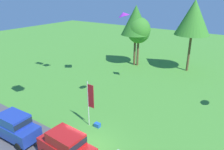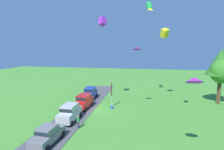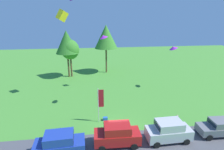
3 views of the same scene
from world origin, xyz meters
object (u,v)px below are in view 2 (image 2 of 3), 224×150
object	(u,v)px
flag_banner	(111,91)
kite_delta_high_left	(137,48)
car_suv_mid_row	(84,101)
kite_box_mid_center	(149,5)
tree_center_back	(222,72)
kite_delta_near_flag	(194,80)
tree_far_right	(221,62)
kite_box_low_drifter	(102,21)
car_suv_by_flagpole	(70,112)
kite_diamond_topmost	(151,9)
car_sedan_far_end	(48,134)
cooler_box	(112,107)
person_beside_suv	(78,122)
kite_box_over_trees	(165,33)
car_suv_near_entrance	(90,92)

from	to	relation	value
flag_banner	kite_delta_high_left	xyz separation A→B (m)	(0.84, 4.17, 7.15)
car_suv_mid_row	kite_box_mid_center	size ratio (longest dim) A/B	4.17
tree_center_back	kite_delta_near_flag	bearing A→B (deg)	-26.49
tree_far_right	kite_box_low_drifter	size ratio (longest dim) A/B	7.37
car_suv_by_flagpole	kite_delta_high_left	distance (m)	13.66
kite_delta_high_left	kite_diamond_topmost	distance (m)	9.34
car_sedan_far_end	cooler_box	xyz separation A→B (m)	(-12.00, 4.56, -0.84)
car_suv_mid_row	kite_delta_high_left	xyz separation A→B (m)	(-0.53, 8.62, 8.71)
kite_delta_near_flag	car_suv_by_flagpole	bearing A→B (deg)	-115.28
kite_delta_high_left	kite_box_low_drifter	world-z (taller)	kite_box_low_drifter
person_beside_suv	tree_center_back	bearing A→B (deg)	123.07
cooler_box	car_sedan_far_end	bearing A→B (deg)	-20.80
person_beside_suv	cooler_box	distance (m)	8.55
kite_diamond_topmost	kite_box_over_trees	world-z (taller)	kite_diamond_topmost
car_suv_near_entrance	tree_center_back	bearing A→B (deg)	92.37
kite_box_low_drifter	kite_diamond_topmost	distance (m)	8.96
flag_banner	kite_delta_near_flag	xyz separation A→B (m)	(13.35, 9.44, 4.62)
car_suv_by_flagpole	kite_diamond_topmost	xyz separation A→B (m)	(-11.85, 10.67, 15.64)
kite_box_mid_center	car_suv_by_flagpole	bearing A→B (deg)	-38.59
kite_box_mid_center	kite_delta_near_flag	bearing A→B (deg)	10.49
car_suv_mid_row	car_sedan_far_end	bearing A→B (deg)	0.43
tree_far_right	kite_delta_high_left	bearing A→B (deg)	-65.65
cooler_box	kite_delta_high_left	size ratio (longest dim) A/B	0.50
kite_diamond_topmost	kite_box_over_trees	size ratio (longest dim) A/B	0.74
tree_far_right	kite_delta_near_flag	xyz separation A→B (m)	(19.01, -9.11, -0.10)
car_sedan_far_end	car_suv_mid_row	bearing A→B (deg)	-179.57
kite_delta_high_left	kite_diamond_topmost	xyz separation A→B (m)	(-5.95, 1.95, 6.94)
car_suv_near_entrance	kite_box_over_trees	size ratio (longest dim) A/B	3.24
flag_banner	kite_delta_high_left	distance (m)	8.32
car_sedan_far_end	tree_center_back	size ratio (longest dim) A/B	0.55
kite_box_mid_center	kite_delta_high_left	bearing A→B (deg)	-13.05
kite_diamond_topmost	kite_box_low_drifter	bearing A→B (deg)	-70.44
car_sedan_far_end	flag_banner	xyz separation A→B (m)	(-12.61, 4.36, 1.81)
person_beside_suv	tree_center_back	size ratio (longest dim) A/B	0.21
car_suv_mid_row	car_suv_by_flagpole	distance (m)	5.37
tree_far_right	flag_banner	distance (m)	19.96
car_suv_by_flagpole	kite_box_over_trees	world-z (taller)	kite_box_over_trees
tree_center_back	kite_delta_near_flag	world-z (taller)	tree_center_back
car_suv_mid_row	kite_box_over_trees	xyz separation A→B (m)	(-6.18, 13.15, 11.37)
car_suv_by_flagpole	tree_center_back	size ratio (longest dim) A/B	0.57
car_suv_by_flagpole	flag_banner	world-z (taller)	flag_banner
flag_banner	cooler_box	xyz separation A→B (m)	(0.61, 0.19, -2.65)
kite_delta_high_left	tree_center_back	bearing A→B (deg)	112.34
tree_far_right	kite_box_over_trees	bearing A→B (deg)	-85.04
car_suv_near_entrance	kite_box_mid_center	distance (m)	19.94
kite_box_mid_center	kite_box_over_trees	xyz separation A→B (m)	(1.43, 2.89, -5.15)
car_suv_by_flagpole	kite_delta_high_left	bearing A→B (deg)	124.09
tree_far_right	flag_banner	world-z (taller)	tree_far_right
flag_banner	car_sedan_far_end	bearing A→B (deg)	-19.09
cooler_box	tree_center_back	bearing A→B (deg)	107.20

